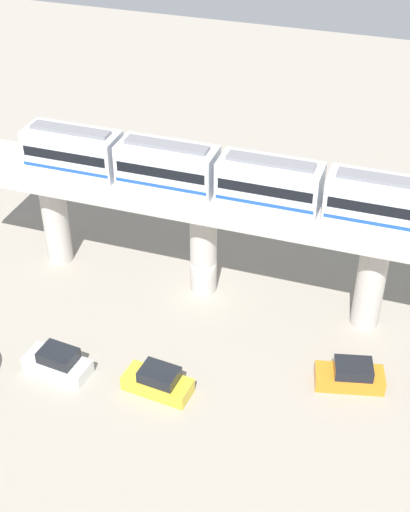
# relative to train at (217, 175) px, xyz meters

# --- Properties ---
(ground_plane) EXTENTS (120.00, 120.00, 0.00)m
(ground_plane) POSITION_rel_train_xyz_m (0.00, -0.96, -9.60)
(ground_plane) COLOR gray
(viaduct) EXTENTS (5.20, 35.80, 8.07)m
(viaduct) POSITION_rel_train_xyz_m (0.00, -0.96, -3.33)
(viaduct) COLOR #B7B2AA
(viaduct) RESTS_ON ground
(train) EXTENTS (2.64, 27.45, 3.24)m
(train) POSITION_rel_train_xyz_m (0.00, 0.00, 0.00)
(train) COLOR silver
(train) RESTS_ON viaduct
(parked_car_orange) EXTENTS (2.74, 4.51, 1.76)m
(parked_car_orange) POSITION_rel_train_xyz_m (6.15, 10.68, -8.86)
(parked_car_orange) COLOR orange
(parked_car_orange) RESTS_ON ground
(parked_car_white) EXTENTS (2.20, 4.36, 1.76)m
(parked_car_white) POSITION_rel_train_xyz_m (10.91, -6.90, -8.86)
(parked_car_white) COLOR white
(parked_car_white) RESTS_ON ground
(parked_car_yellow) EXTENTS (2.18, 4.35, 1.76)m
(parked_car_yellow) POSITION_rel_train_xyz_m (10.42, -0.34, -8.86)
(parked_car_yellow) COLOR yellow
(parked_car_yellow) RESTS_ON ground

